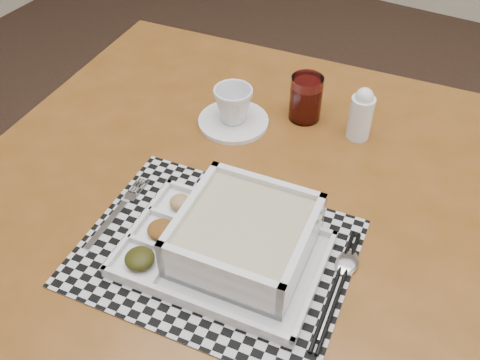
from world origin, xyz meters
name	(u,v)px	position (x,y,z in m)	size (l,w,h in m)	color
dining_table	(241,233)	(-0.09, -0.17, 0.72)	(1.18, 1.18, 0.80)	#593510
placemat	(216,252)	(-0.08, -0.29, 0.81)	(0.44, 0.34, 0.00)	#B2B2BA
serving_tray	(238,241)	(-0.04, -0.28, 0.84)	(0.34, 0.26, 0.09)	silver
fork	(120,211)	(-0.27, -0.30, 0.81)	(0.04, 0.19, 0.00)	silver
spoon	(345,269)	(0.12, -0.23, 0.81)	(0.04, 0.18, 0.01)	silver
chopsticks	(337,288)	(0.13, -0.27, 0.81)	(0.04, 0.24, 0.01)	black
saucer	(233,121)	(-0.23, 0.03, 0.81)	(0.15, 0.15, 0.01)	silver
cup	(233,105)	(-0.23, 0.03, 0.85)	(0.08, 0.08, 0.08)	silver
juice_glass	(306,100)	(-0.10, 0.12, 0.85)	(0.07, 0.07, 0.10)	white
creamer_bottle	(361,114)	(0.02, 0.11, 0.86)	(0.05, 0.05, 0.12)	silver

